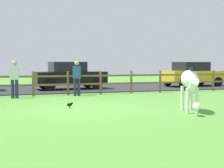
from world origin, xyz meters
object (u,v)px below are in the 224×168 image
object	(u,v)px
crow_on_grass	(70,104)
visitor_right_of_tree	(14,78)
visitor_left_of_tree	(77,77)
zebra	(190,83)
parked_car_yellow	(192,74)
parked_car_black	(69,75)

from	to	relation	value
crow_on_grass	visitor_right_of_tree	bearing A→B (deg)	112.34
visitor_left_of_tree	crow_on_grass	bearing A→B (deg)	-105.61
visitor_left_of_tree	visitor_right_of_tree	distance (m)	2.84
zebra	parked_car_yellow	distance (m)	11.68
crow_on_grass	parked_car_black	bearing A→B (deg)	78.88
crow_on_grass	zebra	bearing A→B (deg)	-31.30
crow_on_grass	parked_car_yellow	distance (m)	12.41
zebra	visitor_left_of_tree	world-z (taller)	visitor_left_of_tree
parked_car_black	visitor_left_of_tree	size ratio (longest dim) A/B	2.51
crow_on_grass	parked_car_yellow	world-z (taller)	parked_car_yellow
crow_on_grass	parked_car_yellow	bearing A→B (deg)	39.26
parked_car_black	parked_car_yellow	distance (m)	8.05
visitor_left_of_tree	parked_car_yellow	bearing A→B (deg)	23.08
parked_car_black	parked_car_yellow	world-z (taller)	same
parked_car_yellow	visitor_left_of_tree	size ratio (longest dim) A/B	2.54
zebra	visitor_right_of_tree	bearing A→B (deg)	129.80
parked_car_black	visitor_left_of_tree	bearing A→B (deg)	-95.59
parked_car_black	parked_car_yellow	size ratio (longest dim) A/B	0.99
zebra	crow_on_grass	world-z (taller)	zebra
zebra	parked_car_black	distance (m)	10.08
visitor_left_of_tree	visitor_right_of_tree	bearing A→B (deg)	-174.23
visitor_left_of_tree	visitor_right_of_tree	world-z (taller)	same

